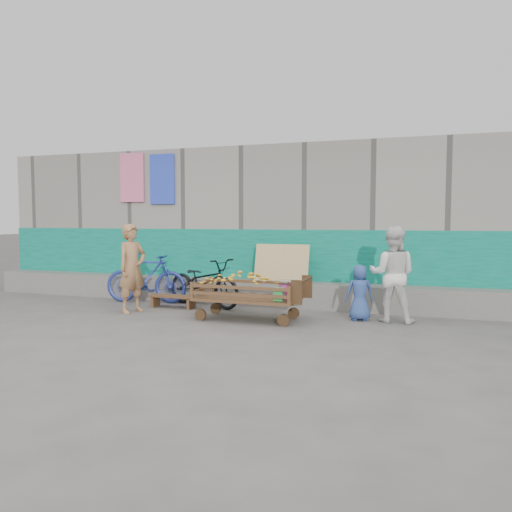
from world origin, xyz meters
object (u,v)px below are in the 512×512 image
(banana_cart, at_px, (246,287))
(bicycle_blue, at_px, (146,278))
(bicycle_dark, at_px, (204,282))
(vendor_man, at_px, (132,268))
(child, at_px, (360,293))
(woman, at_px, (392,274))
(bench, at_px, (173,299))

(banana_cart, height_order, bicycle_blue, bicycle_blue)
(bicycle_dark, bearing_deg, vendor_man, 154.88)
(child, bearing_deg, vendor_man, -9.37)
(woman, relative_size, bicycle_blue, 0.93)
(woman, height_order, bicycle_blue, woman)
(bicycle_dark, bearing_deg, banana_cart, -108.41)
(banana_cart, height_order, child, child)
(vendor_man, bearing_deg, bicycle_dark, -25.88)
(vendor_man, bearing_deg, bicycle_blue, 36.76)
(woman, height_order, child, woman)
(banana_cart, distance_m, bicycle_dark, 1.44)
(bench, xyz_separation_m, child, (3.33, -0.06, 0.28))
(child, height_order, bicycle_dark, bicycle_dark)
(bicycle_dark, bearing_deg, child, -77.75)
(woman, xyz_separation_m, bicycle_dark, (-3.35, 0.31, -0.30))
(bicycle_blue, bearing_deg, woman, -101.69)
(woman, bearing_deg, bicycle_dark, -3.63)
(bicycle_dark, relative_size, bicycle_blue, 1.05)
(bench, relative_size, child, 1.02)
(woman, height_order, bicycle_dark, woman)
(bench, distance_m, child, 3.34)
(banana_cart, bearing_deg, vendor_man, -178.89)
(bench, relative_size, bicycle_blue, 0.56)
(banana_cart, relative_size, woman, 1.20)
(woman, distance_m, child, 0.58)
(woman, bearing_deg, banana_cart, 16.18)
(vendor_man, xyz_separation_m, child, (3.77, 0.56, -0.32))
(banana_cart, distance_m, bicycle_blue, 2.51)
(bench, bearing_deg, vendor_man, -125.41)
(bicycle_dark, bearing_deg, woman, -75.81)
(child, bearing_deg, banana_cart, -1.06)
(banana_cart, distance_m, child, 1.80)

